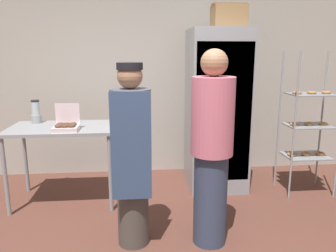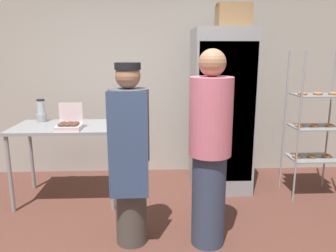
{
  "view_description": "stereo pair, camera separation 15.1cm",
  "coord_description": "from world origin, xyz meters",
  "px_view_note": "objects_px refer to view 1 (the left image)",
  "views": [
    {
      "loc": [
        -0.15,
        -2.33,
        1.7
      ],
      "look_at": [
        0.14,
        0.73,
        1.02
      ],
      "focal_mm": 35.0,
      "sensor_mm": 36.0,
      "label": 1
    },
    {
      "loc": [
        -0.0,
        -2.34,
        1.7
      ],
      "look_at": [
        0.14,
        0.73,
        1.02
      ],
      "focal_mm": 35.0,
      "sensor_mm": 36.0,
      "label": 2
    }
  ],
  "objects_px": {
    "baking_rack": "(309,125)",
    "blender_pitcher": "(36,113)",
    "donut_box": "(66,126)",
    "cardboard_storage_box": "(229,16)",
    "person_customer": "(212,149)",
    "person_baker": "(132,154)",
    "refrigerator": "(217,111)"
  },
  "relations": [
    {
      "from": "refrigerator",
      "to": "cardboard_storage_box",
      "type": "distance_m",
      "value": 1.14
    },
    {
      "from": "refrigerator",
      "to": "cardboard_storage_box",
      "type": "xyz_separation_m",
      "value": [
        0.11,
        0.03,
        1.14
      ]
    },
    {
      "from": "cardboard_storage_box",
      "to": "person_customer",
      "type": "xyz_separation_m",
      "value": [
        -0.47,
        -1.33,
        -1.25
      ]
    },
    {
      "from": "donut_box",
      "to": "blender_pitcher",
      "type": "xyz_separation_m",
      "value": [
        -0.43,
        0.44,
        0.07
      ]
    },
    {
      "from": "refrigerator",
      "to": "baking_rack",
      "type": "distance_m",
      "value": 1.12
    },
    {
      "from": "baking_rack",
      "to": "cardboard_storage_box",
      "type": "distance_m",
      "value": 1.64
    },
    {
      "from": "baking_rack",
      "to": "blender_pitcher",
      "type": "relative_size",
      "value": 6.32
    },
    {
      "from": "donut_box",
      "to": "blender_pitcher",
      "type": "distance_m",
      "value": 0.62
    },
    {
      "from": "cardboard_storage_box",
      "to": "person_customer",
      "type": "height_order",
      "value": "cardboard_storage_box"
    },
    {
      "from": "baking_rack",
      "to": "person_baker",
      "type": "bearing_deg",
      "value": -155.4
    },
    {
      "from": "refrigerator",
      "to": "blender_pitcher",
      "type": "bearing_deg",
      "value": -178.4
    },
    {
      "from": "blender_pitcher",
      "to": "person_baker",
      "type": "height_order",
      "value": "person_baker"
    },
    {
      "from": "blender_pitcher",
      "to": "cardboard_storage_box",
      "type": "relative_size",
      "value": 0.69
    },
    {
      "from": "donut_box",
      "to": "blender_pitcher",
      "type": "height_order",
      "value": "donut_box"
    },
    {
      "from": "cardboard_storage_box",
      "to": "person_baker",
      "type": "relative_size",
      "value": 0.24
    },
    {
      "from": "baking_rack",
      "to": "cardboard_storage_box",
      "type": "height_order",
      "value": "cardboard_storage_box"
    },
    {
      "from": "person_baker",
      "to": "baking_rack",
      "type": "bearing_deg",
      "value": 24.6
    },
    {
      "from": "person_customer",
      "to": "blender_pitcher",
      "type": "bearing_deg",
      "value": 145.88
    },
    {
      "from": "person_baker",
      "to": "person_customer",
      "type": "height_order",
      "value": "person_customer"
    },
    {
      "from": "baking_rack",
      "to": "blender_pitcher",
      "type": "distance_m",
      "value": 3.28
    },
    {
      "from": "baking_rack",
      "to": "person_customer",
      "type": "bearing_deg",
      "value": -144.57
    },
    {
      "from": "refrigerator",
      "to": "blender_pitcher",
      "type": "xyz_separation_m",
      "value": [
        -2.19,
        -0.06,
        0.02
      ]
    },
    {
      "from": "baking_rack",
      "to": "blender_pitcher",
      "type": "height_order",
      "value": "baking_rack"
    },
    {
      "from": "baking_rack",
      "to": "blender_pitcher",
      "type": "bearing_deg",
      "value": 176.08
    },
    {
      "from": "blender_pitcher",
      "to": "cardboard_storage_box",
      "type": "height_order",
      "value": "cardboard_storage_box"
    },
    {
      "from": "donut_box",
      "to": "person_baker",
      "type": "distance_m",
      "value": 1.04
    },
    {
      "from": "donut_box",
      "to": "person_customer",
      "type": "bearing_deg",
      "value": -29.83
    },
    {
      "from": "person_baker",
      "to": "person_customer",
      "type": "distance_m",
      "value": 0.7
    },
    {
      "from": "cardboard_storage_box",
      "to": "person_customer",
      "type": "distance_m",
      "value": 1.88
    },
    {
      "from": "baking_rack",
      "to": "donut_box",
      "type": "distance_m",
      "value": 2.84
    },
    {
      "from": "person_baker",
      "to": "blender_pitcher",
      "type": "bearing_deg",
      "value": 133.57
    },
    {
      "from": "person_customer",
      "to": "refrigerator",
      "type": "bearing_deg",
      "value": 74.61
    }
  ]
}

